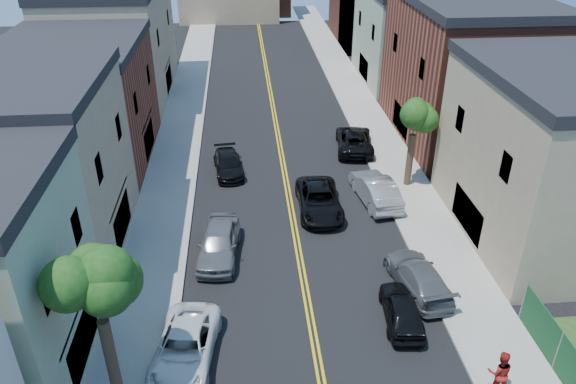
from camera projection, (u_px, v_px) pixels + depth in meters
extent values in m
cube|color=gray|center=(178.00, 133.00, 43.76)|extent=(3.20, 100.00, 0.15)
cube|color=gray|center=(373.00, 126.00, 44.95)|extent=(3.20, 100.00, 0.15)
cube|color=gray|center=(200.00, 132.00, 43.89)|extent=(0.30, 100.00, 0.15)
cube|color=gray|center=(352.00, 127.00, 44.82)|extent=(0.30, 100.00, 0.15)
cube|color=#998466|center=(24.00, 173.00, 28.11)|extent=(9.00, 10.00, 9.00)
cube|color=brown|center=(79.00, 107.00, 37.90)|extent=(9.00, 12.00, 8.00)
cube|color=#998466|center=(115.00, 44.00, 49.67)|extent=(9.00, 16.00, 9.50)
cube|color=#998466|center=(558.00, 161.00, 29.36)|extent=(9.00, 12.00, 9.00)
cube|color=brown|center=(464.00, 73.00, 41.26)|extent=(9.00, 14.00, 10.00)
cube|color=gray|center=(411.00, 37.00, 53.77)|extent=(9.00, 12.00, 8.50)
cylinder|color=#36261B|center=(112.00, 361.00, 20.20)|extent=(0.44, 0.44, 3.96)
sphere|color=#133A0F|center=(91.00, 267.00, 18.07)|extent=(5.20, 5.20, 5.20)
sphere|color=#133A0F|center=(99.00, 248.00, 17.26)|extent=(3.90, 3.90, 3.90)
sphere|color=#133A0F|center=(82.00, 271.00, 18.74)|extent=(3.64, 3.64, 3.64)
cylinder|color=#36261B|center=(410.00, 160.00, 35.38)|extent=(0.44, 0.44, 3.52)
sphere|color=#133A0F|center=(416.00, 105.00, 33.54)|extent=(4.40, 4.40, 4.40)
sphere|color=#133A0F|center=(427.00, 93.00, 32.85)|extent=(3.30, 3.30, 3.30)
sphere|color=#133A0F|center=(407.00, 109.00, 34.10)|extent=(3.08, 3.08, 3.08)
imported|color=silver|center=(185.00, 348.00, 22.72)|extent=(3.04, 5.42, 1.43)
imported|color=slate|center=(219.00, 243.00, 29.06)|extent=(2.51, 5.21, 1.71)
imported|color=black|center=(228.00, 164.00, 37.64)|extent=(2.31, 4.63, 1.29)
imported|color=#525559|center=(418.00, 276.00, 26.80)|extent=(2.69, 5.25, 1.46)
imported|color=black|center=(402.00, 309.00, 24.80)|extent=(1.96, 4.16, 1.37)
imported|color=#93969A|center=(375.00, 189.00, 34.13)|extent=(2.50, 5.39, 1.71)
imported|color=black|center=(354.00, 140.00, 40.91)|extent=(3.19, 5.79, 1.54)
imported|color=black|center=(319.00, 200.00, 33.16)|extent=(2.57, 5.48, 1.52)
imported|color=maroon|center=(500.00, 372.00, 21.04)|extent=(1.11, 0.96, 1.96)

